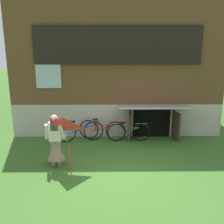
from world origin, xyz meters
TOP-DOWN VIEW (x-y plane):
  - ground_plane at (0.00, 0.00)m, footprint 60.00×60.00m
  - log_house at (0.00, 5.75)m, footprint 7.93×6.62m
  - person at (-1.86, 0.55)m, footprint 0.61×0.52m
  - kite at (-1.54, 0.05)m, footprint 0.87×0.85m
  - bicycle_green at (0.40, 2.51)m, footprint 1.58×0.08m
  - bicycle_red at (-0.57, 2.64)m, footprint 1.73×0.41m
  - bicycle_blue at (-1.38, 2.51)m, footprint 1.71×0.38m

SIDE VIEW (x-z plane):
  - ground_plane at x=0.00m, z-range 0.00..0.00m
  - bicycle_green at x=0.40m, z-range -0.01..0.71m
  - bicycle_blue at x=-1.38m, z-range -0.01..0.78m
  - bicycle_red at x=-0.57m, z-range -0.01..0.79m
  - person at x=-1.86m, z-range -0.12..1.43m
  - kite at x=-1.54m, z-range 0.48..2.01m
  - log_house at x=0.00m, z-range 0.00..5.23m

